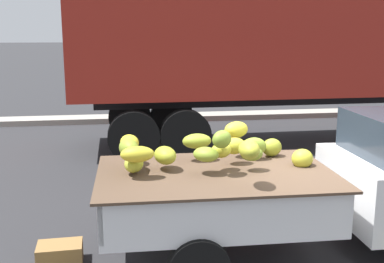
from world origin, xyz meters
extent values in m
plane|color=#28282B|center=(0.00, 0.00, 0.00)|extent=(220.00, 220.00, 0.00)
cube|color=gray|center=(0.00, 9.07, 0.08)|extent=(80.00, 0.80, 0.16)
cube|color=white|center=(-1.16, -0.07, 0.58)|extent=(2.65, 1.72, 0.08)
cube|color=white|center=(-1.15, 0.73, 0.84)|extent=(2.62, 0.10, 0.44)
cube|color=white|center=(-1.18, -0.88, 0.84)|extent=(2.62, 0.10, 0.44)
cube|color=white|center=(0.12, -0.10, 0.84)|extent=(0.08, 1.67, 0.44)
cube|color=white|center=(-2.45, -0.05, 0.84)|extent=(0.08, 1.67, 0.44)
cube|color=#B21914|center=(-1.14, 0.76, 0.80)|extent=(2.51, 0.06, 0.07)
cube|color=brown|center=(-1.16, -0.07, 1.07)|extent=(2.77, 1.84, 0.03)
ellipsoid|color=olive|center=(-1.13, -0.23, 1.51)|extent=(0.32, 0.31, 0.20)
ellipsoid|color=olive|center=(-1.30, 0.43, 1.34)|extent=(0.38, 0.26, 0.19)
ellipsoid|color=olive|center=(-1.29, -0.16, 1.32)|extent=(0.39, 0.38, 0.17)
ellipsoid|color=olive|center=(-0.74, -0.10, 1.29)|extent=(0.28, 0.21, 0.17)
ellipsoid|color=#ACAE2D|center=(-0.93, -0.67, 1.49)|extent=(0.25, 0.36, 0.19)
ellipsoid|color=#ACB332|center=(-2.10, -0.03, 1.21)|extent=(0.28, 0.36, 0.20)
ellipsoid|color=olive|center=(-0.58, 0.38, 1.26)|extent=(0.33, 0.20, 0.23)
ellipsoid|color=gold|center=(-0.87, 0.21, 1.31)|extent=(0.31, 0.24, 0.20)
ellipsoid|color=#9FA52B|center=(-1.73, 0.09, 1.26)|extent=(0.32, 0.40, 0.21)
ellipsoid|color=gold|center=(-2.14, 0.40, 1.36)|extent=(0.28, 0.35, 0.19)
ellipsoid|color=gold|center=(-0.77, 0.55, 1.44)|extent=(0.42, 0.37, 0.21)
ellipsoid|color=#99A32B|center=(-0.30, 0.49, 1.21)|extent=(0.32, 0.28, 0.23)
ellipsoid|color=olive|center=(-2.15, 0.14, 1.35)|extent=(0.31, 0.40, 0.22)
ellipsoid|color=gold|center=(-2.07, -0.20, 1.36)|extent=(0.38, 0.23, 0.18)
ellipsoid|color=gold|center=(-1.09, -0.05, 1.33)|extent=(0.33, 0.31, 0.18)
ellipsoid|color=gold|center=(-0.07, 0.02, 1.17)|extent=(0.36, 0.36, 0.24)
cylinder|color=black|center=(1.40, 0.68, 0.32)|extent=(0.64, 0.21, 0.64)
cylinder|color=black|center=(-1.46, 0.74, 0.32)|extent=(0.64, 0.21, 0.64)
cube|color=maroon|center=(2.68, 5.65, 2.60)|extent=(12.03, 2.63, 2.70)
cube|color=black|center=(2.68, 5.65, 1.10)|extent=(11.04, 0.52, 0.30)
cylinder|color=black|center=(-0.93, 6.81, 0.54)|extent=(1.08, 0.31, 1.08)
cylinder|color=black|center=(-0.90, 4.41, 0.54)|extent=(1.08, 0.31, 1.08)
cylinder|color=black|center=(-2.01, 6.80, 0.54)|extent=(1.08, 0.31, 1.08)
cylinder|color=black|center=(-1.98, 4.40, 0.54)|extent=(1.08, 0.31, 1.08)
cube|color=olive|center=(-2.99, 0.06, 0.12)|extent=(0.53, 0.38, 0.24)
camera|label=1|loc=(-2.23, -5.31, 2.69)|focal=44.67mm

